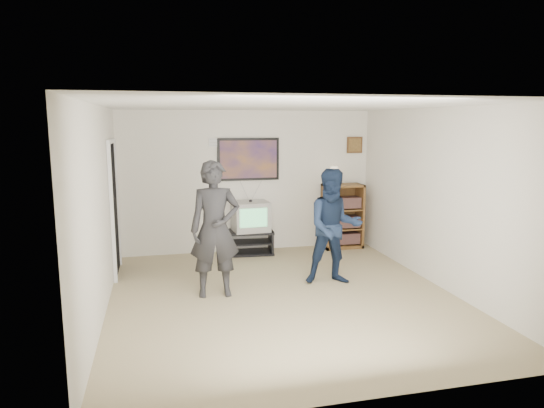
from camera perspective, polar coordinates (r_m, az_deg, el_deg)
name	(u,v)px	position (r m, az deg, el deg)	size (l,w,h in m)	color
room_shell	(278,200)	(6.56, 0.66, 0.44)	(4.51, 5.00, 2.51)	#92815C
media_stand	(249,242)	(8.57, -2.69, -4.51)	(0.87, 0.53, 0.42)	black
crt_television	(251,216)	(8.47, -2.53, -1.44)	(0.61, 0.52, 0.52)	#9E9D99
bookshelf	(342,216)	(9.01, 8.27, -1.42)	(0.72, 0.41, 1.18)	brown
table_lamp	(334,176)	(8.88, 7.30, 3.34)	(0.20, 0.20, 0.32)	beige
person_tall	(215,229)	(6.42, -6.72, -2.96)	(0.66, 0.43, 1.81)	#262628
person_short	(334,227)	(6.94, 7.31, -2.69)	(0.81, 0.63, 1.65)	#16233C
controller_left	(210,208)	(6.56, -7.29, -0.44)	(0.03, 0.12, 0.03)	white
controller_right	(328,205)	(7.12, 6.55, -0.11)	(0.03, 0.11, 0.03)	white
poster	(248,159)	(8.58, -2.79, 5.28)	(1.10, 0.03, 0.75)	black
air_vent	(217,142)	(8.49, -6.49, 7.21)	(0.28, 0.02, 0.14)	white
small_picture	(355,145)	(9.15, 9.69, 6.86)	(0.30, 0.03, 0.30)	#473316
doorway	(114,209)	(7.68, -18.12, -0.59)	(0.03, 0.85, 2.00)	black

